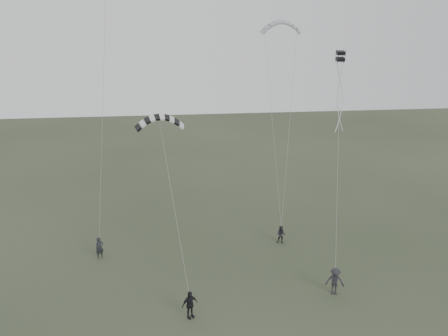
{
  "coord_description": "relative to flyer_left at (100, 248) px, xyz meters",
  "views": [
    {
      "loc": [
        -2.82,
        -26.09,
        17.24
      ],
      "look_at": [
        1.5,
        5.48,
        7.37
      ],
      "focal_mm": 35.0,
      "sensor_mm": 36.0,
      "label": 1
    }
  ],
  "objects": [
    {
      "name": "flyer_far",
      "position": [
        16.68,
        -7.43,
        0.11
      ],
      "size": [
        1.43,
        1.07,
        1.97
      ],
      "primitive_type": "imported",
      "rotation": [
        0.0,
        0.0,
        -0.3
      ],
      "color": "#242428",
      "rests_on": "ground"
    },
    {
      "name": "kite_box",
      "position": [
        18.19,
        -1.74,
        14.8
      ],
      "size": [
        0.63,
        0.73,
        0.77
      ],
      "primitive_type": null,
      "rotation": [
        0.17,
        0.0,
        -0.1
      ],
      "color": "black",
      "rests_on": "flyer_far"
    },
    {
      "name": "ground",
      "position": [
        8.41,
        -6.31,
        -0.88
      ],
      "size": [
        140.0,
        140.0,
        0.0
      ],
      "primitive_type": "plane",
      "color": "#303924",
      "rests_on": "ground"
    },
    {
      "name": "flyer_left",
      "position": [
        0.0,
        0.0,
        0.0
      ],
      "size": [
        0.76,
        0.66,
        1.75
      ],
      "primitive_type": "imported",
      "rotation": [
        0.0,
        0.0,
        0.47
      ],
      "color": "black",
      "rests_on": "ground"
    },
    {
      "name": "kite_striped",
      "position": [
        5.21,
        -1.35,
        10.66
      ],
      "size": [
        3.54,
        1.53,
        1.48
      ],
      "primitive_type": null,
      "rotation": [
        0.25,
        0.0,
        0.11
      ],
      "color": "black",
      "rests_on": "flyer_center"
    },
    {
      "name": "flyer_right",
      "position": [
        15.02,
        0.49,
        -0.09
      ],
      "size": [
        0.94,
        0.86,
        1.58
      ],
      "primitive_type": "imported",
      "rotation": [
        0.0,
        0.0,
        -0.42
      ],
      "color": "#27282D",
      "rests_on": "ground"
    },
    {
      "name": "kite_pale_large",
      "position": [
        16.17,
        7.32,
        17.29
      ],
      "size": [
        3.67,
        1.59,
        1.67
      ],
      "primitive_type": null,
      "rotation": [
        0.32,
        0.0,
        -0.1
      ],
      "color": "#A3A6A9",
      "rests_on": "flyer_right"
    },
    {
      "name": "flyer_center",
      "position": [
        6.66,
        -8.7,
        0.06
      ],
      "size": [
        1.18,
        0.89,
        1.86
      ],
      "primitive_type": "imported",
      "rotation": [
        0.0,
        0.0,
        0.46
      ],
      "color": "black",
      "rests_on": "ground"
    }
  ]
}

